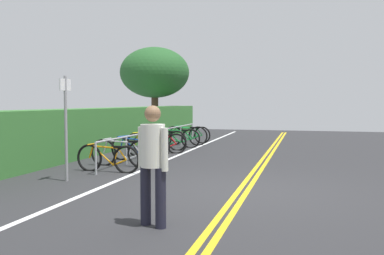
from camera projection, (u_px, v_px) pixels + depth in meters
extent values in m
cube|color=#2B2B2D|center=(243.00, 192.00, 7.73)|extent=(34.09, 12.10, 0.05)
cube|color=gold|center=(248.00, 190.00, 7.70)|extent=(30.68, 0.10, 0.00)
cube|color=gold|center=(239.00, 190.00, 7.74)|extent=(30.68, 0.10, 0.00)
cube|color=white|center=(112.00, 183.00, 8.42)|extent=(30.68, 0.12, 0.00)
cylinder|color=#9EA0A5|center=(96.00, 159.00, 9.33)|extent=(0.05, 0.05, 0.73)
cylinder|color=#9EA0A5|center=(126.00, 151.00, 10.92)|extent=(0.05, 0.05, 0.73)
cylinder|color=#9EA0A5|center=(149.00, 144.00, 12.51)|extent=(0.05, 0.05, 0.73)
cylinder|color=#9EA0A5|center=(167.00, 140.00, 14.09)|extent=(0.05, 0.05, 0.73)
cylinder|color=#9EA0A5|center=(181.00, 136.00, 15.68)|extent=(0.05, 0.05, 0.73)
cylinder|color=#9EA0A5|center=(192.00, 133.00, 17.27)|extent=(0.05, 0.05, 0.73)
cylinder|color=#9EA0A5|center=(158.00, 131.00, 13.28)|extent=(8.23, 0.04, 0.04)
torus|color=black|center=(89.00, 158.00, 9.88)|extent=(0.09, 0.67, 0.67)
torus|color=black|center=(126.00, 160.00, 9.58)|extent=(0.09, 0.67, 0.67)
cylinder|color=orange|center=(103.00, 155.00, 9.77)|extent=(0.06, 0.56, 0.46)
cylinder|color=orange|center=(105.00, 147.00, 9.74)|extent=(0.07, 0.66, 0.07)
cylinder|color=orange|center=(116.00, 157.00, 9.67)|extent=(0.04, 0.16, 0.41)
cylinder|color=orange|center=(120.00, 162.00, 9.64)|extent=(0.05, 0.35, 0.17)
cylinder|color=orange|center=(122.00, 154.00, 9.61)|extent=(0.05, 0.24, 0.28)
cylinder|color=orange|center=(91.00, 152.00, 9.86)|extent=(0.04, 0.13, 0.30)
cube|color=black|center=(118.00, 147.00, 9.63)|extent=(0.09, 0.20, 0.05)
cylinder|color=orange|center=(93.00, 144.00, 9.83)|extent=(0.46, 0.05, 0.03)
torus|color=black|center=(104.00, 153.00, 10.74)|extent=(0.07, 0.71, 0.71)
torus|color=black|center=(141.00, 154.00, 10.49)|extent=(0.07, 0.71, 0.71)
cylinder|color=silver|center=(117.00, 150.00, 10.65)|extent=(0.04, 0.58, 0.49)
cylinder|color=silver|center=(120.00, 142.00, 10.62)|extent=(0.05, 0.69, 0.07)
cylinder|color=silver|center=(130.00, 151.00, 10.56)|extent=(0.04, 0.17, 0.44)
cylinder|color=silver|center=(134.00, 157.00, 10.54)|extent=(0.04, 0.37, 0.18)
cylinder|color=silver|center=(137.00, 148.00, 10.51)|extent=(0.04, 0.25, 0.30)
cylinder|color=silver|center=(105.00, 147.00, 10.72)|extent=(0.04, 0.14, 0.32)
cube|color=black|center=(132.00, 141.00, 10.53)|extent=(0.08, 0.20, 0.05)
cylinder|color=silver|center=(107.00, 139.00, 10.70)|extent=(0.46, 0.03, 0.03)
torus|color=black|center=(121.00, 148.00, 11.81)|extent=(0.26, 0.68, 0.69)
torus|color=black|center=(151.00, 151.00, 11.23)|extent=(0.26, 0.68, 0.69)
cylinder|color=#1947B7|center=(131.00, 146.00, 11.59)|extent=(0.22, 0.60, 0.47)
cylinder|color=#1947B7|center=(133.00, 139.00, 11.54)|extent=(0.26, 0.71, 0.07)
cylinder|color=#1947B7|center=(142.00, 148.00, 11.39)|extent=(0.09, 0.18, 0.43)
cylinder|color=#1947B7|center=(145.00, 153.00, 11.33)|extent=(0.15, 0.38, 0.18)
cylinder|color=#1947B7|center=(147.00, 146.00, 11.28)|extent=(0.11, 0.26, 0.29)
cylinder|color=#1947B7|center=(122.00, 143.00, 11.77)|extent=(0.08, 0.15, 0.31)
cube|color=black|center=(144.00, 139.00, 11.34)|extent=(0.14, 0.21, 0.05)
cylinder|color=#1947B7|center=(123.00, 136.00, 11.73)|extent=(0.45, 0.16, 0.03)
torus|color=black|center=(136.00, 145.00, 12.67)|extent=(0.30, 0.71, 0.74)
torus|color=black|center=(160.00, 147.00, 12.12)|extent=(0.30, 0.71, 0.74)
cylinder|color=yellow|center=(144.00, 143.00, 12.46)|extent=(0.22, 0.53, 0.50)
cylinder|color=yellow|center=(146.00, 135.00, 12.41)|extent=(0.25, 0.63, 0.07)
cylinder|color=yellow|center=(153.00, 144.00, 12.28)|extent=(0.09, 0.16, 0.45)
cylinder|color=yellow|center=(156.00, 149.00, 12.22)|extent=(0.15, 0.34, 0.19)
cylinder|color=yellow|center=(157.00, 141.00, 12.17)|extent=(0.11, 0.24, 0.31)
cylinder|color=yellow|center=(137.00, 139.00, 12.63)|extent=(0.08, 0.13, 0.33)
cube|color=black|center=(154.00, 135.00, 12.22)|extent=(0.14, 0.22, 0.05)
cylinder|color=yellow|center=(138.00, 132.00, 12.59)|extent=(0.44, 0.18, 0.03)
torus|color=black|center=(144.00, 144.00, 13.25)|extent=(0.25, 0.65, 0.66)
torus|color=black|center=(176.00, 144.00, 13.29)|extent=(0.25, 0.65, 0.66)
cylinder|color=red|center=(156.00, 141.00, 13.26)|extent=(0.21, 0.57, 0.45)
cylinder|color=red|center=(158.00, 135.00, 13.25)|extent=(0.25, 0.68, 0.07)
cylinder|color=red|center=(167.00, 142.00, 13.27)|extent=(0.09, 0.17, 0.41)
cylinder|color=red|center=(171.00, 146.00, 13.29)|extent=(0.15, 0.37, 0.17)
cylinder|color=red|center=(173.00, 140.00, 13.28)|extent=(0.11, 0.25, 0.28)
cylinder|color=red|center=(145.00, 139.00, 13.24)|extent=(0.08, 0.14, 0.30)
cube|color=black|center=(169.00, 135.00, 13.26)|extent=(0.14, 0.21, 0.05)
cylinder|color=red|center=(147.00, 133.00, 13.23)|extent=(0.45, 0.17, 0.03)
torus|color=black|center=(152.00, 140.00, 14.46)|extent=(0.13, 0.70, 0.69)
torus|color=black|center=(177.00, 141.00, 14.11)|extent=(0.13, 0.70, 0.69)
cylinder|color=#198C38|center=(161.00, 138.00, 14.32)|extent=(0.10, 0.55, 0.47)
cylinder|color=#198C38|center=(163.00, 132.00, 14.29)|extent=(0.11, 0.66, 0.07)
cylinder|color=#198C38|center=(170.00, 139.00, 14.21)|extent=(0.05, 0.16, 0.43)
cylinder|color=#198C38|center=(172.00, 143.00, 14.17)|extent=(0.08, 0.35, 0.18)
cylinder|color=#198C38|center=(174.00, 137.00, 14.14)|extent=(0.06, 0.24, 0.29)
cylinder|color=#198C38|center=(153.00, 136.00, 14.44)|extent=(0.05, 0.13, 0.31)
cube|color=black|center=(171.00, 132.00, 14.17)|extent=(0.10, 0.21, 0.05)
cylinder|color=#198C38|center=(154.00, 130.00, 14.41)|extent=(0.46, 0.08, 0.03)
torus|color=black|center=(163.00, 138.00, 15.15)|extent=(0.11, 0.70, 0.70)
torus|color=black|center=(191.00, 139.00, 14.96)|extent=(0.11, 0.70, 0.70)
cylinder|color=#198C38|center=(173.00, 136.00, 15.07)|extent=(0.08, 0.59, 0.48)
cylinder|color=#198C38|center=(175.00, 130.00, 15.05)|extent=(0.09, 0.71, 0.07)
cylinder|color=#198C38|center=(183.00, 137.00, 15.01)|extent=(0.05, 0.17, 0.43)
cylinder|color=#198C38|center=(186.00, 141.00, 14.99)|extent=(0.07, 0.38, 0.18)
cylinder|color=#198C38|center=(187.00, 135.00, 14.97)|extent=(0.06, 0.26, 0.30)
cylinder|color=#198C38|center=(164.00, 134.00, 15.13)|extent=(0.05, 0.14, 0.32)
cube|color=black|center=(184.00, 130.00, 14.98)|extent=(0.10, 0.21, 0.05)
cylinder|color=#198C38|center=(165.00, 128.00, 15.11)|extent=(0.46, 0.06, 0.03)
torus|color=black|center=(173.00, 136.00, 16.03)|extent=(0.12, 0.74, 0.74)
torus|color=black|center=(198.00, 136.00, 15.86)|extent=(0.12, 0.74, 0.74)
cylinder|color=#198C38|center=(183.00, 134.00, 15.96)|extent=(0.08, 0.55, 0.51)
cylinder|color=#198C38|center=(184.00, 128.00, 15.94)|extent=(0.09, 0.65, 0.07)
cylinder|color=#198C38|center=(191.00, 134.00, 15.90)|extent=(0.05, 0.16, 0.45)
cylinder|color=#198C38|center=(194.00, 138.00, 15.89)|extent=(0.07, 0.35, 0.19)
cylinder|color=#198C38|center=(195.00, 132.00, 15.87)|extent=(0.06, 0.24, 0.31)
cylinder|color=#198C38|center=(175.00, 131.00, 16.01)|extent=(0.05, 0.13, 0.34)
cube|color=black|center=(193.00, 128.00, 15.88)|extent=(0.10, 0.21, 0.05)
cylinder|color=#198C38|center=(176.00, 126.00, 15.99)|extent=(0.46, 0.07, 0.03)
torus|color=black|center=(177.00, 134.00, 17.05)|extent=(0.12, 0.69, 0.69)
torus|color=black|center=(202.00, 135.00, 16.65)|extent=(0.12, 0.69, 0.69)
cylinder|color=#198C38|center=(186.00, 133.00, 16.89)|extent=(0.10, 0.63, 0.47)
cylinder|color=#198C38|center=(188.00, 128.00, 16.86)|extent=(0.11, 0.75, 0.07)
cylinder|color=#198C38|center=(195.00, 133.00, 16.76)|extent=(0.05, 0.18, 0.42)
cylinder|color=#198C38|center=(198.00, 137.00, 16.73)|extent=(0.08, 0.40, 0.18)
cylinder|color=#198C38|center=(199.00, 132.00, 16.69)|extent=(0.06, 0.27, 0.29)
cylinder|color=#198C38|center=(178.00, 131.00, 17.02)|extent=(0.05, 0.15, 0.31)
cube|color=black|center=(197.00, 128.00, 16.72)|extent=(0.10, 0.21, 0.05)
cylinder|color=#198C38|center=(179.00, 126.00, 16.99)|extent=(0.46, 0.07, 0.03)
cylinder|color=#1E1E2D|center=(146.00, 195.00, 5.54)|extent=(0.14, 0.14, 0.78)
cylinder|color=#1E1E2D|center=(161.00, 198.00, 5.38)|extent=(0.14, 0.14, 0.78)
cylinder|color=silver|center=(153.00, 146.00, 5.42)|extent=(0.32, 0.32, 0.55)
sphere|color=#8C6647|center=(153.00, 114.00, 5.39)|extent=(0.21, 0.21, 0.21)
cylinder|color=silver|center=(141.00, 148.00, 5.54)|extent=(0.09, 0.09, 0.55)
cylinder|color=silver|center=(165.00, 150.00, 5.30)|extent=(0.09, 0.09, 0.55)
cylinder|color=gray|center=(66.00, 129.00, 8.56)|extent=(0.06, 0.06, 2.16)
cube|color=white|center=(65.00, 85.00, 8.51)|extent=(0.36, 0.05, 0.24)
cube|color=#387533|center=(117.00, 127.00, 15.28)|extent=(17.23, 1.06, 1.42)
cylinder|color=#473323|center=(155.00, 114.00, 21.86)|extent=(0.36, 0.36, 1.98)
ellipsoid|color=#235626|center=(155.00, 73.00, 21.73)|extent=(3.58, 3.58, 2.61)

